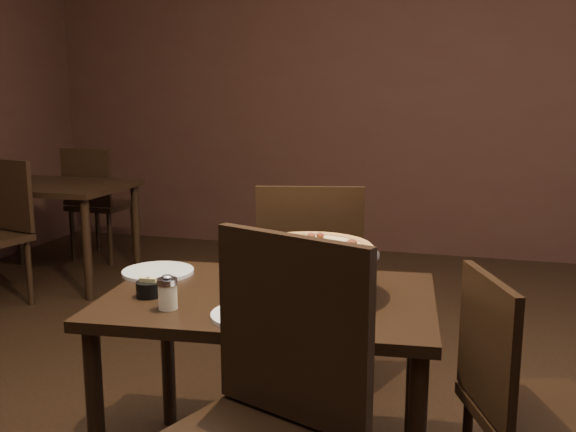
# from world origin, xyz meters

# --- Properties ---
(room) EXTENTS (6.04, 7.04, 2.84)m
(room) POSITION_xyz_m (0.06, 0.03, 1.40)
(room) COLOR black
(room) RESTS_ON ground
(dining_table) EXTENTS (1.15, 0.82, 0.68)m
(dining_table) POSITION_xyz_m (0.05, 0.06, 0.59)
(dining_table) COLOR black
(dining_table) RESTS_ON ground
(background_table) EXTENTS (1.14, 0.76, 0.71)m
(background_table) POSITION_xyz_m (-2.20, 1.98, 0.62)
(background_table) COLOR black
(background_table) RESTS_ON ground
(pizza_stand) EXTENTS (0.46, 0.46, 0.19)m
(pizza_stand) POSITION_xyz_m (0.19, 0.10, 0.83)
(pizza_stand) COLOR #B9B9C0
(pizza_stand) RESTS_ON dining_table
(parmesan_shaker) EXTENTS (0.06, 0.06, 0.11)m
(parmesan_shaker) POSITION_xyz_m (-0.21, -0.16, 0.73)
(parmesan_shaker) COLOR #F2E6BC
(parmesan_shaker) RESTS_ON dining_table
(pepper_flake_shaker) EXTENTS (0.05, 0.05, 0.09)m
(pepper_flake_shaker) POSITION_xyz_m (0.07, -0.06, 0.72)
(pepper_flake_shaker) COLOR maroon
(pepper_flake_shaker) RESTS_ON dining_table
(packet_caddy) EXTENTS (0.08, 0.08, 0.06)m
(packet_caddy) POSITION_xyz_m (-0.32, -0.07, 0.71)
(packet_caddy) COLOR black
(packet_caddy) RESTS_ON dining_table
(napkin_stack) EXTENTS (0.17, 0.17, 0.02)m
(napkin_stack) POSITION_xyz_m (0.33, -0.20, 0.69)
(napkin_stack) COLOR silver
(napkin_stack) RESTS_ON dining_table
(plate_left) EXTENTS (0.26, 0.26, 0.01)m
(plate_left) POSITION_xyz_m (-0.42, 0.19, 0.69)
(plate_left) COLOR white
(plate_left) RESTS_ON dining_table
(plate_near) EXTENTS (0.26, 0.26, 0.01)m
(plate_near) POSITION_xyz_m (0.07, -0.16, 0.69)
(plate_near) COLOR white
(plate_near) RESTS_ON dining_table
(serving_spatula) EXTENTS (0.13, 0.13, 0.02)m
(serving_spatula) POSITION_xyz_m (0.20, 0.10, 0.83)
(serving_spatula) COLOR #B9B9C0
(serving_spatula) RESTS_ON pizza_stand
(chair_far) EXTENTS (0.54, 0.54, 0.96)m
(chair_far) POSITION_xyz_m (0.02, 0.77, 0.53)
(chair_far) COLOR black
(chair_far) RESTS_ON ground
(chair_near) EXTENTS (0.60, 0.60, 1.00)m
(chair_near) POSITION_xyz_m (0.21, -0.53, 0.54)
(chair_near) COLOR black
(chair_near) RESTS_ON ground
(chair_side) EXTENTS (0.49, 0.49, 0.82)m
(chair_side) POSITION_xyz_m (0.85, -0.00, 0.45)
(chair_side) COLOR black
(chair_side) RESTS_ON ground
(bg_chair_far) EXTENTS (0.44, 0.44, 0.92)m
(bg_chair_far) POSITION_xyz_m (-2.18, 2.58, 0.50)
(bg_chair_far) COLOR black
(bg_chair_far) RESTS_ON ground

